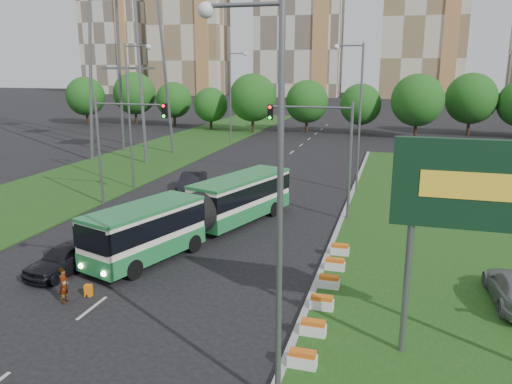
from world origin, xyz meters
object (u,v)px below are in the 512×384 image
(traffic_mast_left, at_px, (117,135))
(shopping_trolley, at_px, (88,290))
(billboard, at_px, (486,196))
(traffic_mast_median, at_px, (326,142))
(car_left_near, at_px, (65,258))
(car_left_far, at_px, (192,181))
(pedestrian, at_px, (64,285))
(articulated_bus, at_px, (199,211))

(traffic_mast_left, height_order, shopping_trolley, traffic_mast_left)
(billboard, bearing_deg, traffic_mast_median, 115.03)
(traffic_mast_median, xyz_separation_m, traffic_mast_left, (-15.16, -1.00, 0.00))
(car_left_near, distance_m, car_left_far, 17.75)
(car_left_near, bearing_deg, car_left_far, 102.22)
(traffic_mast_left, xyz_separation_m, pedestrian, (5.94, -14.86, -4.52))
(car_left_near, height_order, pedestrian, pedestrian)
(billboard, bearing_deg, shopping_trolley, 176.43)
(traffic_mast_median, distance_m, articulated_bus, 9.77)
(billboard, relative_size, articulated_bus, 0.49)
(billboard, xyz_separation_m, car_left_far, (-19.40, 20.82, -5.38))
(billboard, xyz_separation_m, pedestrian, (-16.69, 0.14, -5.33))
(traffic_mast_median, xyz_separation_m, pedestrian, (-9.22, -15.86, -4.52))
(traffic_mast_median, bearing_deg, billboard, -64.97)
(billboard, bearing_deg, pedestrian, 179.51)
(articulated_bus, relative_size, car_left_near, 3.68)
(shopping_trolley, bearing_deg, billboard, -14.79)
(billboard, relative_size, car_left_near, 1.79)
(traffic_mast_left, bearing_deg, car_left_near, -72.21)
(car_left_far, bearing_deg, pedestrian, -92.14)
(billboard, height_order, car_left_far, billboard)
(traffic_mast_left, height_order, car_left_near, traffic_mast_left)
(shopping_trolley, bearing_deg, car_left_far, 88.27)
(traffic_mast_left, relative_size, car_left_far, 1.68)
(pedestrian, bearing_deg, articulated_bus, -29.68)
(traffic_mast_median, xyz_separation_m, shopping_trolley, (-8.61, -15.00, -5.08))
(traffic_mast_median, bearing_deg, shopping_trolley, -119.86)
(car_left_near, xyz_separation_m, car_left_far, (-0.59, 17.74, 0.02))
(articulated_bus, bearing_deg, pedestrian, -85.60)
(traffic_mast_median, relative_size, traffic_mast_left, 1.00)
(traffic_mast_median, relative_size, shopping_trolley, 14.85)
(billboard, xyz_separation_m, traffic_mast_median, (-7.47, 16.00, -0.81))
(billboard, height_order, traffic_mast_median, same)
(car_left_near, distance_m, pedestrian, 3.62)
(traffic_mast_median, xyz_separation_m, articulated_bus, (-6.78, -5.98, -3.70))
(articulated_bus, xyz_separation_m, car_left_near, (-4.55, -6.94, -0.90))
(traffic_mast_left, distance_m, pedestrian, 16.63)
(traffic_mast_left, relative_size, articulated_bus, 0.49)
(traffic_mast_median, relative_size, pedestrian, 4.80)
(traffic_mast_left, relative_size, shopping_trolley, 14.85)
(car_left_far, distance_m, pedestrian, 20.86)
(traffic_mast_left, bearing_deg, shopping_trolley, -64.94)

